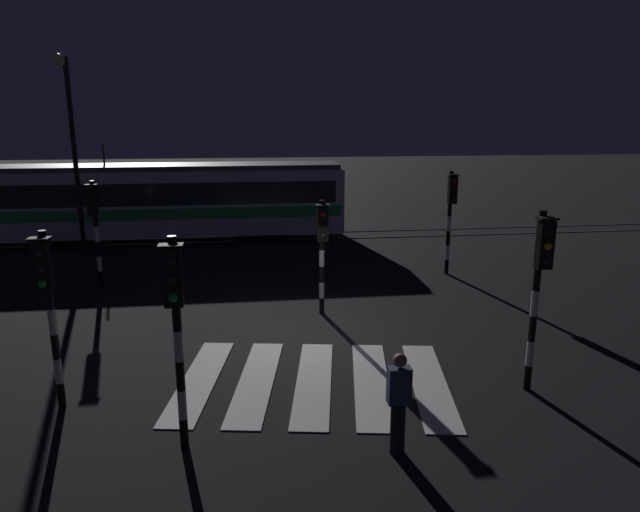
{
  "coord_description": "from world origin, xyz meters",
  "views": [
    {
      "loc": [
        -1.29,
        -13.04,
        5.29
      ],
      "look_at": [
        0.79,
        2.56,
        1.4
      ],
      "focal_mm": 32.26,
      "sensor_mm": 36.0,
      "label": 1
    }
  ],
  "objects": [
    {
      "name": "traffic_light_median_centre",
      "position": [
        0.72,
        1.58,
        2.06
      ],
      "size": [
        0.36,
        0.42,
        3.12
      ],
      "color": "black",
      "rests_on": "ground"
    },
    {
      "name": "traffic_light_corner_near_right",
      "position": [
        4.15,
        -3.35,
        2.36
      ],
      "size": [
        0.36,
        0.42,
        3.57
      ],
      "color": "black",
      "rests_on": "ground"
    },
    {
      "name": "rail_near",
      "position": [
        0.0,
        11.16,
        0.01
      ],
      "size": [
        80.0,
        0.12,
        0.03
      ],
      "primitive_type": "cube",
      "color": "#59595E",
      "rests_on": "ground"
    },
    {
      "name": "ground_plane",
      "position": [
        0.0,
        0.0,
        0.0
      ],
      "size": [
        120.0,
        120.0,
        0.0
      ],
      "primitive_type": "plane",
      "color": "black"
    },
    {
      "name": "rail_far",
      "position": [
        0.0,
        12.59,
        0.01
      ],
      "size": [
        80.0,
        0.12,
        0.03
      ],
      "primitive_type": "cube",
      "color": "#59595E",
      "rests_on": "ground"
    },
    {
      "name": "traffic_light_corner_near_left",
      "position": [
        -4.77,
        -2.86,
        2.21
      ],
      "size": [
        0.36,
        0.42,
        3.34
      ],
      "color": "black",
      "rests_on": "ground"
    },
    {
      "name": "tram",
      "position": [
        -4.69,
        11.87,
        1.75
      ],
      "size": [
        15.37,
        2.58,
        4.15
      ],
      "color": "silver",
      "rests_on": "ground"
    },
    {
      "name": "traffic_light_corner_far_left",
      "position": [
        -5.87,
        5.15,
        2.19
      ],
      "size": [
        0.36,
        0.42,
        3.32
      ],
      "color": "black",
      "rests_on": "ground"
    },
    {
      "name": "traffic_light_corner_far_right",
      "position": [
        5.48,
        5.02,
        2.3
      ],
      "size": [
        0.36,
        0.42,
        3.49
      ],
      "color": "black",
      "rests_on": "ground"
    },
    {
      "name": "street_lamp_trackside_left",
      "position": [
        -7.38,
        9.01,
        4.62
      ],
      "size": [
        0.44,
        1.21,
        7.3
      ],
      "color": "black",
      "rests_on": "ground"
    },
    {
      "name": "crosswalk_zebra",
      "position": [
        0.0,
        -2.4,
        0.01
      ],
      "size": [
        5.95,
        4.69,
        0.02
      ],
      "color": "silver",
      "rests_on": "ground"
    },
    {
      "name": "traffic_light_kerb_mid_left",
      "position": [
        -2.38,
        -4.52,
        2.33
      ],
      "size": [
        0.36,
        0.42,
        3.52
      ],
      "color": "black",
      "rests_on": "ground"
    },
    {
      "name": "pedestrian_waiting_at_kerb",
      "position": [
        1.02,
        -5.07,
        0.88
      ],
      "size": [
        0.36,
        0.24,
        1.71
      ],
      "color": "black",
      "rests_on": "ground"
    }
  ]
}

